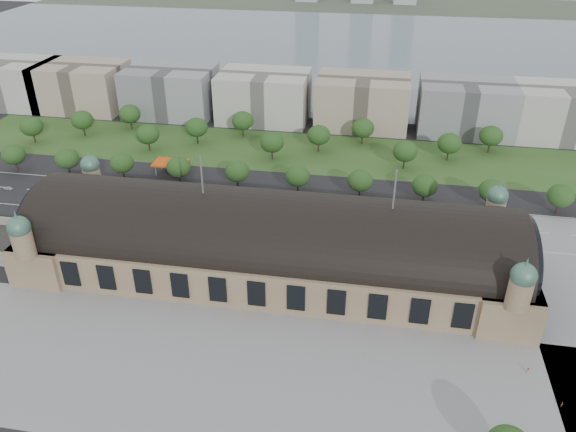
% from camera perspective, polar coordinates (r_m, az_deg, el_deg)
% --- Properties ---
extents(ground, '(900.00, 900.00, 0.00)m').
position_cam_1_polar(ground, '(175.34, -1.72, -5.59)').
color(ground, black).
rests_on(ground, ground).
extents(station, '(150.00, 48.40, 44.30)m').
position_cam_1_polar(station, '(169.58, -1.77, -2.76)').
color(station, '#97805E').
rests_on(station, ground).
extents(plaza_south, '(190.00, 48.00, 0.12)m').
position_cam_1_polar(plaza_south, '(141.06, -1.20, -16.28)').
color(plaza_south, gray).
rests_on(plaza_south, ground).
extents(road_slab, '(260.00, 26.00, 0.10)m').
position_cam_1_polar(road_slab, '(210.67, -5.04, 0.89)').
color(road_slab, black).
rests_on(road_slab, ground).
extents(grass_belt, '(300.00, 45.00, 0.10)m').
position_cam_1_polar(grass_belt, '(257.86, -0.95, 6.65)').
color(grass_belt, '#2F5221').
rests_on(grass_belt, ground).
extents(petrol_station, '(14.00, 13.00, 5.05)m').
position_cam_1_polar(petrol_station, '(242.34, -11.30, 5.23)').
color(petrol_station, '#D34C0C').
rests_on(petrol_station, ground).
extents(lake, '(700.00, 320.00, 0.08)m').
position_cam_1_polar(lake, '(450.37, 6.02, 16.69)').
color(lake, slate).
rests_on(lake, ground).
extents(far_shore, '(700.00, 120.00, 0.14)m').
position_cam_1_polar(far_shore, '(646.48, 7.52, 20.61)').
color(far_shore, '#44513D').
rests_on(far_shore, ground).
extents(office_0, '(45.00, 32.00, 24.00)m').
position_cam_1_polar(office_0, '(349.54, -26.07, 12.06)').
color(office_0, '#B9B6B0').
rests_on(office_0, ground).
extents(office_1, '(45.00, 32.00, 24.00)m').
position_cam_1_polar(office_1, '(328.38, -20.20, 12.24)').
color(office_1, tan).
rests_on(office_1, ground).
extents(office_2, '(45.00, 32.00, 24.00)m').
position_cam_1_polar(office_2, '(307.25, -11.83, 12.29)').
color(office_2, gray).
rests_on(office_2, ground).
extents(office_3, '(45.00, 32.00, 24.00)m').
position_cam_1_polar(office_3, '(293.20, -2.45, 12.05)').
color(office_3, '#B9B6B0').
rests_on(office_3, ground).
extents(office_4, '(45.00, 32.00, 24.00)m').
position_cam_1_polar(office_4, '(287.29, 7.55, 11.44)').
color(office_4, tan).
rests_on(office_4, ground).
extents(office_5, '(45.00, 32.00, 24.00)m').
position_cam_1_polar(office_5, '(290.00, 17.61, 10.48)').
color(office_5, gray).
rests_on(office_5, ground).
extents(office_6, '(45.00, 32.00, 24.00)m').
position_cam_1_polar(office_6, '(299.64, 26.23, 9.40)').
color(office_6, '#B9B6B0').
rests_on(office_6, ground).
extents(tree_row_0, '(9.60, 9.60, 11.52)m').
position_cam_1_polar(tree_row_0, '(261.44, -26.11, 5.60)').
color(tree_row_0, '#2D2116').
rests_on(tree_row_0, ground).
extents(tree_row_1, '(9.60, 9.60, 11.52)m').
position_cam_1_polar(tree_row_1, '(248.51, -21.55, 5.43)').
color(tree_row_1, '#2D2116').
rests_on(tree_row_1, ground).
extents(tree_row_2, '(9.60, 9.60, 11.52)m').
position_cam_1_polar(tree_row_2, '(237.32, -16.52, 5.19)').
color(tree_row_2, '#2D2116').
rests_on(tree_row_2, ground).
extents(tree_row_3, '(9.60, 9.60, 11.52)m').
position_cam_1_polar(tree_row_3, '(228.10, -11.05, 4.89)').
color(tree_row_3, '#2D2116').
rests_on(tree_row_3, ground).
extents(tree_row_4, '(9.60, 9.60, 11.52)m').
position_cam_1_polar(tree_row_4, '(221.12, -5.18, 4.52)').
color(tree_row_4, '#2D2116').
rests_on(tree_row_4, ground).
extents(tree_row_5, '(9.60, 9.60, 11.52)m').
position_cam_1_polar(tree_row_5, '(216.59, 0.99, 4.07)').
color(tree_row_5, '#2D2116').
rests_on(tree_row_5, ground).
extents(tree_row_6, '(9.60, 9.60, 11.52)m').
position_cam_1_polar(tree_row_6, '(214.66, 7.35, 3.57)').
color(tree_row_6, '#2D2116').
rests_on(tree_row_6, ground).
extents(tree_row_7, '(9.60, 9.60, 11.52)m').
position_cam_1_polar(tree_row_7, '(215.40, 13.73, 3.02)').
color(tree_row_7, '#2D2116').
rests_on(tree_row_7, ground).
extents(tree_row_8, '(9.60, 9.60, 11.52)m').
position_cam_1_polar(tree_row_8, '(218.79, 19.98, 2.44)').
color(tree_row_8, '#2D2116').
rests_on(tree_row_8, ground).
extents(tree_row_9, '(9.60, 9.60, 11.52)m').
position_cam_1_polar(tree_row_9, '(224.71, 25.97, 1.86)').
color(tree_row_9, '#2D2116').
rests_on(tree_row_9, ground).
extents(tree_belt_0, '(10.40, 10.40, 12.48)m').
position_cam_1_polar(tree_belt_0, '(289.46, -24.61, 8.27)').
color(tree_belt_0, '#2D2116').
rests_on(tree_belt_0, ground).
extents(tree_belt_1, '(10.40, 10.40, 12.48)m').
position_cam_1_polar(tree_belt_1, '(289.10, -20.19, 9.14)').
color(tree_belt_1, '#2D2116').
rests_on(tree_belt_1, ground).
extents(tree_belt_2, '(10.40, 10.40, 12.48)m').
position_cam_1_polar(tree_belt_2, '(290.50, -15.77, 9.96)').
color(tree_belt_2, '#2D2116').
rests_on(tree_belt_2, ground).
extents(tree_belt_3, '(10.40, 10.40, 12.48)m').
position_cam_1_polar(tree_belt_3, '(262.43, -14.06, 8.07)').
color(tree_belt_3, '#2D2116').
rests_on(tree_belt_3, ground).
extents(tree_belt_4, '(10.40, 10.40, 12.48)m').
position_cam_1_polar(tree_belt_4, '(266.14, -9.27, 8.89)').
color(tree_belt_4, '#2D2116').
rests_on(tree_belt_4, ground).
extents(tree_belt_5, '(10.40, 10.40, 12.48)m').
position_cam_1_polar(tree_belt_5, '(271.67, -4.62, 9.62)').
color(tree_belt_5, '#2D2116').
rests_on(tree_belt_5, ground).
extents(tree_belt_6, '(10.40, 10.40, 12.48)m').
position_cam_1_polar(tree_belt_6, '(245.87, -1.63, 7.48)').
color(tree_belt_6, '#2D2116').
rests_on(tree_belt_6, ground).
extents(tree_belt_7, '(10.40, 10.40, 12.48)m').
position_cam_1_polar(tree_belt_7, '(254.13, 3.15, 8.21)').
color(tree_belt_7, '#2D2116').
rests_on(tree_belt_7, ground).
extents(tree_belt_8, '(10.40, 10.40, 12.48)m').
position_cam_1_polar(tree_belt_8, '(264.04, 7.62, 8.85)').
color(tree_belt_8, '#2D2116').
rests_on(tree_belt_8, ground).
extents(tree_belt_9, '(10.40, 10.40, 12.48)m').
position_cam_1_polar(tree_belt_9, '(241.94, 11.82, 6.46)').
color(tree_belt_9, '#2D2116').
rests_on(tree_belt_9, ground).
extents(tree_belt_10, '(10.40, 10.40, 12.48)m').
position_cam_1_polar(tree_belt_10, '(254.61, 16.08, 7.11)').
color(tree_belt_10, '#2D2116').
rests_on(tree_belt_10, ground).
extents(tree_belt_11, '(10.40, 10.40, 12.48)m').
position_cam_1_polar(tree_belt_11, '(268.57, 19.94, 7.66)').
color(tree_belt_11, '#2D2116').
rests_on(tree_belt_11, ground).
extents(traffic_car_0, '(4.01, 2.00, 1.31)m').
position_cam_1_polar(traffic_car_0, '(248.39, -26.55, 2.54)').
color(traffic_car_0, '#B9B9BC').
rests_on(traffic_car_0, ground).
extents(traffic_car_1, '(4.44, 2.05, 1.41)m').
position_cam_1_polar(traffic_car_1, '(241.30, -23.66, 2.47)').
color(traffic_car_1, gray).
rests_on(traffic_car_1, ground).
extents(traffic_car_3, '(4.54, 1.93, 1.31)m').
position_cam_1_polar(traffic_car_3, '(215.79, -7.13, 1.71)').
color(traffic_car_3, maroon).
rests_on(traffic_car_3, ground).
extents(traffic_car_4, '(4.84, 2.05, 1.63)m').
position_cam_1_polar(traffic_car_4, '(200.85, 2.37, -0.30)').
color(traffic_car_4, '#1A1844').
rests_on(traffic_car_4, ground).
extents(traffic_car_5, '(4.35, 1.81, 1.40)m').
position_cam_1_polar(traffic_car_5, '(204.70, 6.50, 0.10)').
color(traffic_car_5, '#57595F').
rests_on(traffic_car_5, ground).
extents(traffic_car_6, '(6.06, 3.18, 1.63)m').
position_cam_1_polar(traffic_car_6, '(207.57, 17.29, -0.69)').
color(traffic_car_6, silver).
rests_on(traffic_car_6, ground).
extents(parked_car_0, '(4.09, 2.89, 1.28)m').
position_cam_1_polar(parked_car_0, '(222.08, -21.07, 0.65)').
color(parked_car_0, black).
rests_on(parked_car_0, ground).
extents(parked_car_1, '(6.37, 5.84, 1.65)m').
position_cam_1_polar(parked_car_1, '(208.32, -14.22, -0.09)').
color(parked_car_1, maroon).
rests_on(parked_car_1, ground).
extents(parked_car_2, '(5.33, 4.53, 1.46)m').
position_cam_1_polar(parked_car_2, '(208.40, -16.00, -0.37)').
color(parked_car_2, '#181A45').
rests_on(parked_car_2, ground).
extents(parked_car_3, '(4.79, 3.94, 1.54)m').
position_cam_1_polar(parked_car_3, '(204.70, -13.28, -0.54)').
color(parked_car_3, '#56585E').
rests_on(parked_car_3, ground).
extents(parked_car_4, '(3.98, 3.32, 1.28)m').
position_cam_1_polar(parked_car_4, '(210.03, -14.62, 0.06)').
color(parked_car_4, '#BDBDC0').
rests_on(parked_car_4, ground).
extents(parked_car_5, '(5.78, 5.29, 1.50)m').
position_cam_1_polar(parked_car_5, '(201.22, -11.03, -0.84)').
color(parked_car_5, gray).
rests_on(parked_car_5, ground).
extents(parked_car_6, '(4.92, 4.39, 1.37)m').
position_cam_1_polar(parked_car_6, '(204.77, -12.95, -0.52)').
color(parked_car_6, black).
rests_on(parked_car_6, ground).
extents(bus_west, '(11.12, 2.69, 3.09)m').
position_cam_1_polar(bus_west, '(202.90, -3.85, 0.23)').
color(bus_west, '#CD4820').
rests_on(bus_west, ground).
extents(bus_mid, '(13.33, 4.18, 3.65)m').
position_cam_1_polar(bus_mid, '(194.81, 4.65, -1.07)').
color(bus_mid, beige).
rests_on(bus_mid, ground).
extents(bus_east, '(13.65, 3.91, 3.76)m').
position_cam_1_polar(bus_east, '(198.15, 6.12, -0.56)').
color(bus_east, silver).
rests_on(bus_east, ground).
extents(pedestrian_0, '(0.85, 0.63, 1.54)m').
position_cam_1_polar(pedestrian_0, '(153.65, 23.19, -14.23)').
color(pedestrian_0, gray).
rests_on(pedestrian_0, ground).
extents(pedestrian_1, '(0.71, 0.71, 1.67)m').
position_cam_1_polar(pedestrian_1, '(148.49, 26.06, -16.84)').
color(pedestrian_1, gray).
rests_on(pedestrian_1, ground).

